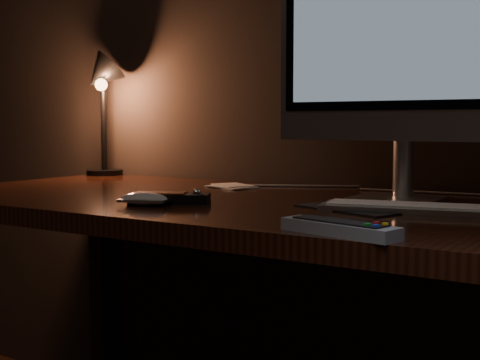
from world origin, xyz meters
The scene contains 10 objects.
desk centered at (0.00, 1.93, 0.62)m, with size 1.60×0.75×0.75m.
monitor centered at (0.32, 2.00, 1.10)m, with size 0.57×0.17×0.59m.
keyboard centered at (0.42, 1.85, 0.76)m, with size 0.39×0.11×0.01m, color silver.
mousepad centered at (0.30, 1.85, 0.75)m, with size 0.22×0.18×0.00m, color black.
mouse centered at (-0.10, 1.64, 0.76)m, with size 0.10×0.05×0.02m, color white.
media_remote centered at (-0.08, 1.70, 0.76)m, with size 0.18×0.13×0.03m.
tv_remote centered at (0.40, 1.52, 0.76)m, with size 0.20×0.09×0.03m.
papers centered at (-0.16, 2.06, 0.75)m, with size 0.13×0.09×0.01m, color white.
desk_lamp centered at (-0.71, 2.15, 1.02)m, with size 0.19×0.21×0.40m.
cable centered at (0.15, 2.17, 0.75)m, with size 0.01×0.01×0.65m, color white.
Camera 1 is at (0.81, 0.59, 0.92)m, focal length 50.00 mm.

